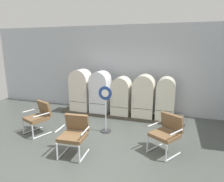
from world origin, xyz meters
name	(u,v)px	position (x,y,z in m)	size (l,w,h in m)	color
ground	(85,159)	(0.00, 0.00, -0.03)	(12.00, 10.00, 0.05)	#454945
back_wall	(125,69)	(0.00, 3.66, 1.66)	(11.76, 0.12, 3.29)	#B6BCC5
display_plinth	(120,114)	(0.00, 3.02, 0.05)	(4.48, 0.95, 0.10)	#423C32
refrigerator_0	(81,89)	(-1.53, 2.90, 0.93)	(0.72, 0.64, 1.57)	silver
refrigerator_1	(100,91)	(-0.75, 2.90, 0.91)	(0.67, 0.66, 1.53)	white
refrigerator_2	(121,95)	(0.06, 2.89, 0.82)	(0.64, 0.62, 1.36)	silver
refrigerator_3	(144,95)	(0.86, 2.90, 0.87)	(0.71, 0.65, 1.47)	silver
refrigerator_4	(166,97)	(1.59, 2.91, 0.86)	(0.59, 0.66, 1.42)	silver
armchair_left	(39,116)	(-1.87, 0.82, 0.53)	(0.79, 0.82, 0.94)	silver
armchair_right	(167,131)	(1.75, 0.84, 0.53)	(0.84, 0.86, 0.94)	silver
armchair_center	(74,133)	(-0.32, 0.10, 0.53)	(0.68, 0.69, 0.94)	silver
sign_stand	(106,112)	(-0.03, 1.49, 0.63)	(0.40, 0.32, 1.40)	#2D2D30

